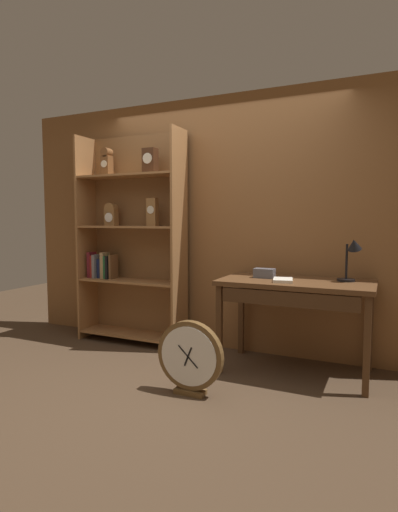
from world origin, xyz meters
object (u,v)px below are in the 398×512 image
object	(u,v)px
desk_lamp	(352,255)
toolbox_small	(264,273)
bookshelf	(130,240)
workbench	(295,291)
round_clock_large	(190,357)
open_repair_manual	(283,280)

from	to	relation	value
desk_lamp	toolbox_small	xyz separation A→B (m)	(-0.73, -0.05, -0.19)
bookshelf	workbench	distance (m)	1.90
bookshelf	round_clock_large	xyz separation A→B (m)	(1.22, -1.01, -0.83)
toolbox_small	workbench	bearing A→B (deg)	-11.10
toolbox_small	open_repair_manual	bearing A→B (deg)	-36.96
workbench	open_repair_manual	bearing A→B (deg)	-131.65
desk_lamp	toolbox_small	world-z (taller)	desk_lamp
desk_lamp	toolbox_small	bearing A→B (deg)	-175.78
toolbox_small	open_repair_manual	size ratio (longest dim) A/B	0.83
workbench	toolbox_small	xyz separation A→B (m)	(-0.29, 0.06, 0.14)
round_clock_large	desk_lamp	bearing A→B (deg)	40.02
toolbox_small	desk_lamp	bearing A→B (deg)	4.22
bookshelf	toolbox_small	bearing A→B (deg)	-5.99
desk_lamp	toolbox_small	size ratio (longest dim) A/B	2.10
toolbox_small	open_repair_manual	xyz separation A→B (m)	(0.21, -0.16, -0.03)
round_clock_large	toolbox_small	bearing A→B (deg)	68.19
toolbox_small	round_clock_large	size ratio (longest dim) A/B	0.32
desk_lamp	open_repair_manual	bearing A→B (deg)	-158.36
workbench	round_clock_large	bearing A→B (deg)	-128.69
round_clock_large	bookshelf	bearing A→B (deg)	140.29
bookshelf	workbench	xyz separation A→B (m)	(1.85, -0.22, -0.40)
round_clock_large	workbench	bearing A→B (deg)	51.31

